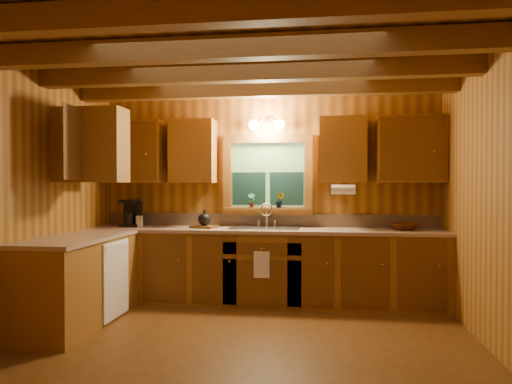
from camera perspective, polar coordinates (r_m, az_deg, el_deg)
The scene contains 20 objects.
room at distance 4.14m, azimuth -1.51°, elevation -0.86°, with size 4.20×4.20×4.20m.
ceiling_beams at distance 4.27m, azimuth -1.51°, elevation 15.30°, with size 4.20×2.54×0.18m.
base_cabinets at distance 5.58m, azimuth -4.41°, elevation -9.40°, with size 4.20×2.22×0.86m.
countertop at distance 5.52m, azimuth -4.26°, elevation -4.79°, with size 4.20×2.24×0.04m.
backsplash at distance 6.02m, azimuth 1.41°, elevation -3.36°, with size 4.20×0.02×0.16m, color tan.
dishwasher_panel at distance 5.32m, azimuth -16.33°, elevation -9.95°, with size 0.02×0.60×0.80m, color white.
upper_cabinets at distance 5.66m, azimuth -4.83°, elevation 5.08°, with size 4.19×1.77×0.78m.
window at distance 5.99m, azimuth 1.39°, elevation 1.87°, with size 1.12×0.08×1.00m.
window_sill at distance 5.95m, azimuth 1.34°, elevation -2.06°, with size 1.06×0.14×0.04m, color brown.
wall_sconce at distance 5.91m, azimuth 1.26°, elevation 8.06°, with size 0.45×0.21×0.17m.
paper_towel_roll at distance 5.62m, azimuth 10.36°, elevation 0.30°, with size 0.11×0.11×0.27m, color white.
dish_towel at distance 5.47m, azimuth 0.67°, elevation -8.66°, with size 0.18×0.01×0.30m, color white.
sink at distance 5.75m, azimuth 1.09°, elevation -4.80°, with size 0.82×0.48×0.43m.
coffee_maker at distance 6.21m, azimuth -14.74°, elevation -2.45°, with size 0.19×0.25×0.34m.
utensil_crock at distance 6.15m, azimuth -13.74°, elevation -3.31°, with size 0.11×0.11×0.32m.
cutting_board at distance 5.86m, azimuth -6.19°, elevation -4.14°, with size 0.30×0.22×0.03m, color #5D3814.
teakettle at distance 5.85m, azimuth -6.19°, elevation -3.25°, with size 0.15×0.15×0.19m.
wicker_basket at distance 5.80m, azimuth 17.18°, elevation -3.95°, with size 0.34×0.34×0.08m, color #48230C.
potted_plant_left at distance 5.95m, azimuth -0.55°, elevation -1.00°, with size 0.09×0.06×0.18m, color #5D3814.
potted_plant_right at distance 5.91m, azimuth 2.83°, elevation -0.95°, with size 0.11×0.09×0.19m, color #5D3814.
Camera 1 is at (0.67, -4.08, 1.43)m, focal length 33.56 mm.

